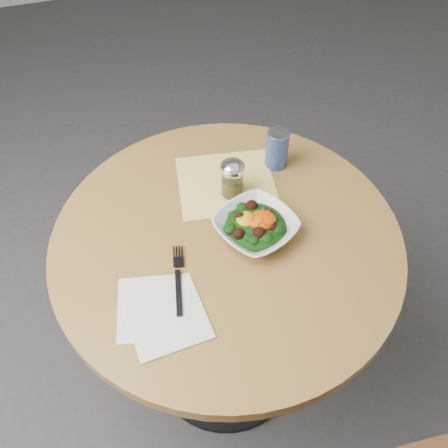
# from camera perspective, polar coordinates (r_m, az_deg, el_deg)

# --- Properties ---
(ground) EXTENTS (6.00, 6.00, 0.00)m
(ground) POSITION_cam_1_polar(r_m,az_deg,el_deg) (1.92, 0.21, -15.39)
(ground) COLOR #323235
(ground) RESTS_ON ground
(table) EXTENTS (0.90, 0.90, 0.75)m
(table) POSITION_cam_1_polar(r_m,az_deg,el_deg) (1.43, 0.27, -6.34)
(table) COLOR black
(table) RESTS_ON ground
(cloth_napkin) EXTENTS (0.30, 0.28, 0.00)m
(cloth_napkin) POSITION_cam_1_polar(r_m,az_deg,el_deg) (1.39, 0.28, 4.67)
(cloth_napkin) COLOR yellow
(cloth_napkin) RESTS_ON table
(paper_napkins) EXTENTS (0.21, 0.23, 0.00)m
(paper_napkins) POSITION_cam_1_polar(r_m,az_deg,el_deg) (1.16, -7.21, -9.99)
(paper_napkins) COLOR white
(paper_napkins) RESTS_ON table
(salad_bowl) EXTENTS (0.26, 0.26, 0.07)m
(salad_bowl) POSITION_cam_1_polar(r_m,az_deg,el_deg) (1.26, 3.66, -0.23)
(salad_bowl) COLOR white
(salad_bowl) RESTS_ON table
(fork) EXTENTS (0.06, 0.20, 0.00)m
(fork) POSITION_cam_1_polar(r_m,az_deg,el_deg) (1.20, -5.23, -6.05)
(fork) COLOR black
(fork) RESTS_ON table
(spice_shaker) EXTENTS (0.06, 0.06, 0.11)m
(spice_shaker) POSITION_cam_1_polar(r_m,az_deg,el_deg) (1.33, 0.96, 5.21)
(spice_shaker) COLOR silver
(spice_shaker) RESTS_ON table
(beverage_can) EXTENTS (0.06, 0.06, 0.12)m
(beverage_can) POSITION_cam_1_polar(r_m,az_deg,el_deg) (1.42, 6.09, 8.57)
(beverage_can) COLOR navy
(beverage_can) RESTS_ON table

